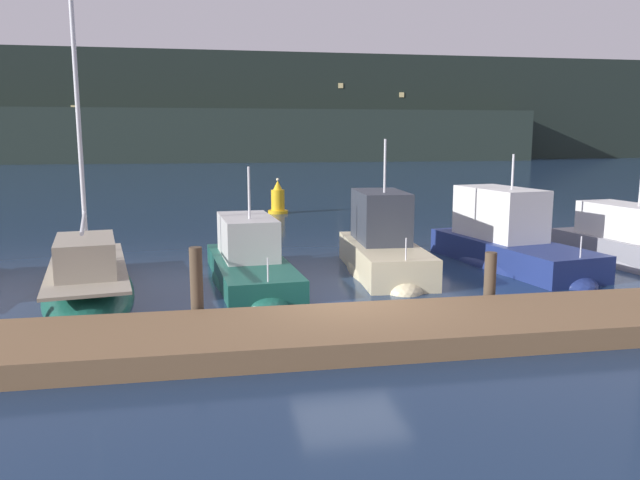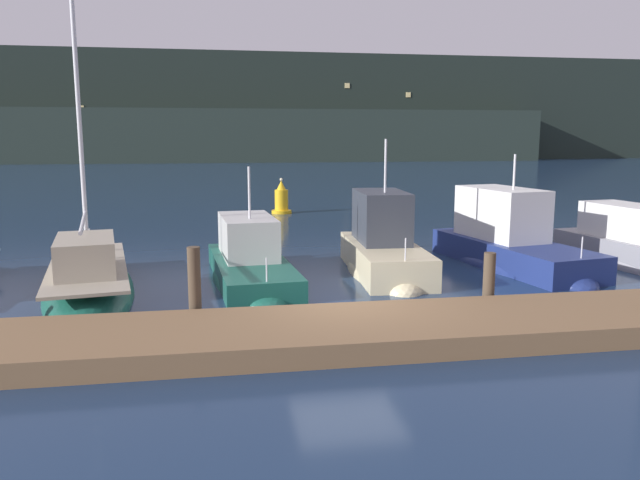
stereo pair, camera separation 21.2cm
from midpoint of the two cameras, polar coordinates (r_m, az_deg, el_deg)
The scene contains 11 objects.
ground_plane at distance 14.43m, azimuth 2.31°, elevation -7.18°, with size 400.00×400.00×0.00m, color #192D4C.
dock at distance 12.86m, azimuth 3.92°, elevation -8.25°, with size 29.71×2.80×0.45m, color brown.
mooring_pile_1 at distance 13.90m, azimuth -11.64°, elevation -4.24°, with size 0.28×0.28×1.77m, color #4C3D2D.
mooring_pile_2 at distance 15.37m, azimuth 14.89°, elevation -3.70°, with size 0.28×0.28×1.42m, color #4C3D2D.
sailboat_berth_2 at distance 17.76m, azimuth -20.74°, elevation -4.00°, with size 3.56×8.17×11.71m.
motorboat_berth_3 at distance 18.29m, azimuth -6.70°, elevation -2.69°, with size 2.68×6.81×3.83m.
motorboat_berth_4 at distance 19.15m, azimuth 5.50°, elevation -1.69°, with size 2.39×5.97×4.74m.
motorboat_berth_5 at distance 21.01m, azimuth 16.59°, elevation -1.02°, with size 3.57×7.37×4.22m.
motorboat_berth_6 at distance 22.53m, azimuth 26.66°, elevation -1.25°, with size 3.08×6.95×3.66m.
channel_buoy at distance 33.58m, azimuth -4.06°, elevation 3.64°, with size 1.08×1.08×1.89m.
hillside_backdrop at distance 108.99m, azimuth -10.75°, elevation 11.42°, with size 240.00×23.00×17.34m.
Camera 1 is at (-3.17, -13.45, 4.16)m, focal length 35.00 mm.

